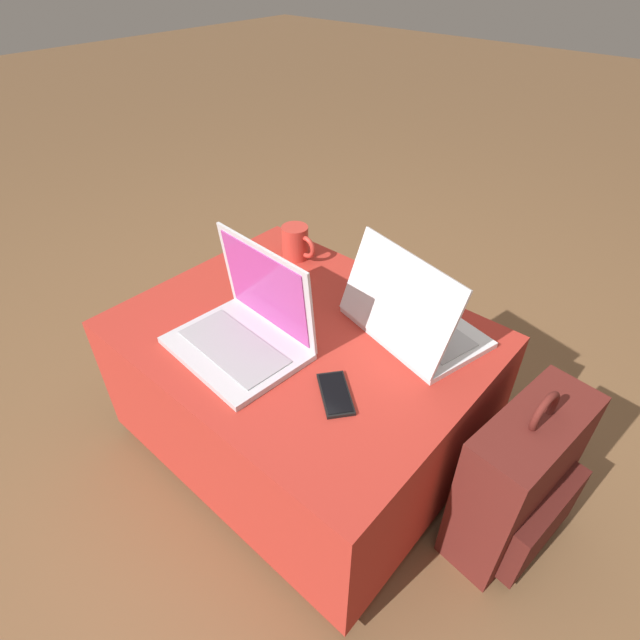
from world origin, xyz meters
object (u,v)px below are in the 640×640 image
object	(u,v)px
laptop_near	(246,327)
cell_phone	(335,394)
laptop_far	(410,317)
backpack	(520,483)
coffee_mug	(296,243)

from	to	relation	value
laptop_near	cell_phone	xyz separation A→B (m)	(0.28, 0.01, -0.05)
laptop_far	backpack	distance (m)	0.48
laptop_far	cell_phone	bearing A→B (deg)	104.37
backpack	coffee_mug	bearing A→B (deg)	88.62
cell_phone	laptop_near	bearing A→B (deg)	130.61
backpack	coffee_mug	size ratio (longest dim) A/B	4.09
laptop_far	laptop_near	bearing A→B (deg)	61.76
backpack	coffee_mug	xyz separation A→B (m)	(-0.85, 0.12, 0.29)
laptop_near	laptop_far	size ratio (longest dim) A/B	0.87
laptop_far	coffee_mug	size ratio (longest dim) A/B	3.15
laptop_near	backpack	xyz separation A→B (m)	(0.66, 0.26, -0.29)
laptop_near	cell_phone	bearing A→B (deg)	6.43
laptop_near	backpack	bearing A→B (deg)	25.82
coffee_mug	backpack	bearing A→B (deg)	-8.16
coffee_mug	cell_phone	bearing A→B (deg)	-38.21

